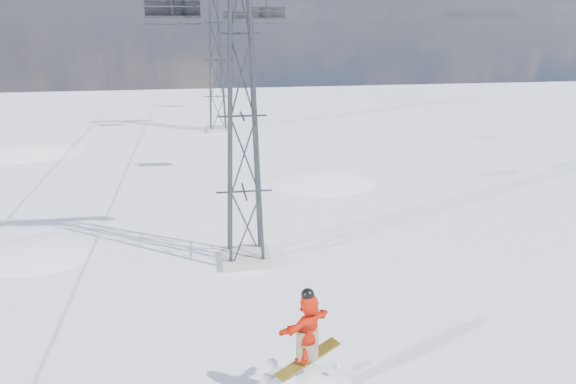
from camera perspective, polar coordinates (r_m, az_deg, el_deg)
name	(u,v)px	position (r m, az deg, el deg)	size (l,w,h in m)	color
snow_terrain	(144,319)	(37.67, -14.45, -12.34)	(39.00, 37.00, 22.00)	white
lift_tower_near	(242,117)	(19.70, -4.67, 7.62)	(5.20, 1.80, 11.43)	#999999
lift_tower_far	(216,61)	(44.50, -7.34, 13.09)	(5.20, 1.80, 11.43)	#999999
lift_chair_near	(173,11)	(20.37, -11.65, 17.60)	(1.88, 0.54, 2.33)	black
lift_chair_mid	(267,14)	(30.19, -2.18, 17.62)	(1.99, 0.57, 2.46)	black
lift_chair_far	(184,12)	(43.78, -10.52, 17.51)	(1.86, 0.53, 2.31)	black
lift_chair_extra	(235,16)	(53.54, -5.39, 17.38)	(2.15, 0.62, 2.67)	black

